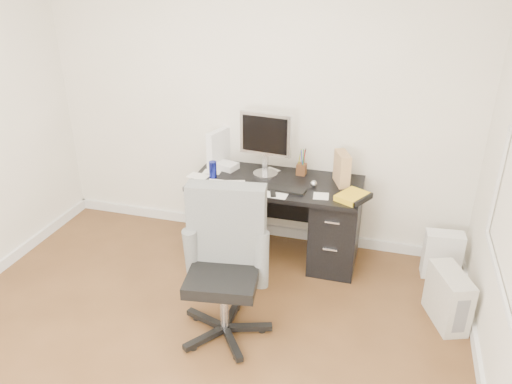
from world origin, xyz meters
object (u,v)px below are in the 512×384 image
lcd_monitor (266,144)px  office_chair (223,269)px  desk (276,216)px  wicker_basket (239,225)px  keyboard (284,189)px  pc_tower (448,298)px

lcd_monitor → office_chair: lcd_monitor is taller
desk → office_chair: 1.19m
wicker_basket → desk: bearing=-17.4°
desk → office_chair: size_ratio=1.32×
keyboard → wicker_basket: size_ratio=1.08×
pc_tower → wicker_basket: bearing=138.6°
desk → lcd_monitor: (-0.13, 0.10, 0.65)m
wicker_basket → pc_tower: bearing=-20.4°
lcd_monitor → keyboard: lcd_monitor is taller
lcd_monitor → office_chair: (0.04, -1.28, -0.48)m
lcd_monitor → office_chair: size_ratio=0.52×
keyboard → office_chair: 1.05m
pc_tower → office_chair: bearing=179.7°
office_chair → pc_tower: size_ratio=2.63×
desk → lcd_monitor: 0.67m
lcd_monitor → wicker_basket: bearing=-178.6°
office_chair → pc_tower: bearing=12.4°
keyboard → pc_tower: (1.39, -0.41, -0.55)m
pc_tower → wicker_basket: size_ratio=1.25×
office_chair → pc_tower: (1.59, 0.60, -0.35)m
office_chair → wicker_basket: (-0.31, 1.30, -0.39)m
desk → office_chair: bearing=-94.5°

